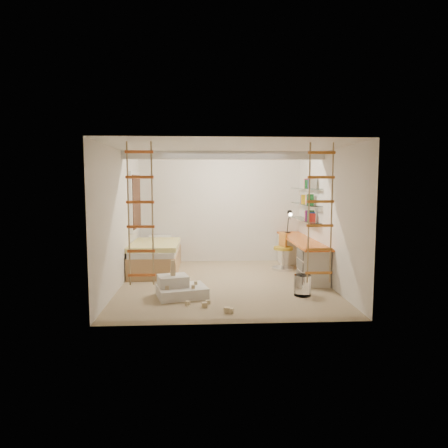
{
  "coord_description": "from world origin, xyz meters",
  "views": [
    {
      "loc": [
        -0.43,
        -7.69,
        1.99
      ],
      "look_at": [
        0.0,
        0.3,
        1.15
      ],
      "focal_mm": 32.0,
      "sensor_mm": 36.0,
      "label": 1
    }
  ],
  "objects": [
    {
      "name": "task_lamp",
      "position": [
        1.67,
        1.82,
        1.14
      ],
      "size": [
        0.14,
        0.36,
        0.57
      ],
      "color": "black",
      "rests_on": "desk"
    },
    {
      "name": "swivel_chair",
      "position": [
        1.4,
        1.2,
        0.31
      ],
      "size": [
        0.62,
        0.62,
        0.85
      ],
      "color": "gold",
      "rests_on": "floor"
    },
    {
      "name": "floor",
      "position": [
        0.0,
        0.0,
        0.0
      ],
      "size": [
        4.5,
        4.5,
        0.0
      ],
      "primitive_type": "plane",
      "color": "#988362",
      "rests_on": "ground"
    },
    {
      "name": "desk",
      "position": [
        1.72,
        0.86,
        0.4
      ],
      "size": [
        0.56,
        2.8,
        0.75
      ],
      "color": "orange",
      "rests_on": "floor"
    },
    {
      "name": "toy_blocks",
      "position": [
        -0.56,
        -1.22,
        0.21
      ],
      "size": [
        1.09,
        1.11,
        0.64
      ],
      "color": "#CCB284",
      "rests_on": "floor"
    },
    {
      "name": "ceiling_beam",
      "position": [
        0.0,
        0.3,
        2.52
      ],
      "size": [
        4.0,
        0.18,
        0.16
      ],
      "primitive_type": "cube",
      "color": "white",
      "rests_on": "ceiling"
    },
    {
      "name": "rope_ladder_left",
      "position": [
        -1.35,
        -1.75,
        1.52
      ],
      "size": [
        0.41,
        0.04,
        2.13
      ],
      "primitive_type": null,
      "color": "#E35B26",
      "rests_on": "ceiling"
    },
    {
      "name": "books",
      "position": [
        1.87,
        1.13,
        1.65
      ],
      "size": [
        0.14,
        0.64,
        0.92
      ],
      "color": "red",
      "rests_on": "shelves"
    },
    {
      "name": "window_blind",
      "position": [
        -1.93,
        1.5,
        1.55
      ],
      "size": [
        0.02,
        1.0,
        1.2
      ],
      "primitive_type": "cube",
      "color": "#4C2D1E",
      "rests_on": "window_frame"
    },
    {
      "name": "bed",
      "position": [
        -1.48,
        1.23,
        0.33
      ],
      "size": [
        1.02,
        2.0,
        0.69
      ],
      "color": "#AD7F51",
      "rests_on": "floor"
    },
    {
      "name": "waste_bin",
      "position": [
        1.32,
        -0.91,
        0.18
      ],
      "size": [
        0.29,
        0.29,
        0.37
      ],
      "primitive_type": "cylinder",
      "color": "white",
      "rests_on": "floor"
    },
    {
      "name": "shelves",
      "position": [
        1.87,
        1.13,
        1.5
      ],
      "size": [
        0.25,
        1.8,
        0.71
      ],
      "color": "white",
      "rests_on": "wall_right"
    },
    {
      "name": "rope_ladder_right",
      "position": [
        1.35,
        -1.75,
        1.52
      ],
      "size": [
        0.41,
        0.04,
        2.13
      ],
      "primitive_type": null,
      "color": "orange",
      "rests_on": "ceiling"
    },
    {
      "name": "play_platform",
      "position": [
        -0.84,
        -0.85,
        0.14
      ],
      "size": [
        0.96,
        0.83,
        0.37
      ],
      "color": "silver",
      "rests_on": "floor"
    },
    {
      "name": "window_frame",
      "position": [
        -1.97,
        1.5,
        1.55
      ],
      "size": [
        0.06,
        1.15,
        1.35
      ],
      "primitive_type": "cube",
      "color": "white",
      "rests_on": "wall_left"
    }
  ]
}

